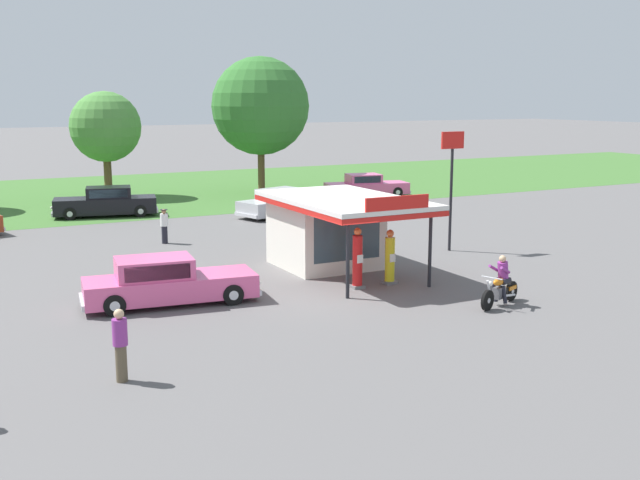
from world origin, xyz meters
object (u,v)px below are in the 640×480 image
gas_pump_nearside (357,260)px  bystander_leaning_by_kiosk (120,343)px  gas_pump_offside (390,259)px  motorcycle_with_rider (501,285)px  featured_classic_sedan (167,283)px  bystander_strolling_foreground (164,225)px  parked_car_back_row_centre_right (284,203)px  roadside_pole_sign (452,170)px  parked_car_back_row_right (366,186)px  parked_car_second_row_spare (106,203)px

gas_pump_nearside → bystander_leaning_by_kiosk: (-9.08, -4.89, -0.05)m
gas_pump_offside → motorcycle_with_rider: 4.23m
gas_pump_nearside → motorcycle_with_rider: (2.83, -3.94, -0.30)m
featured_classic_sedan → bystander_strolling_foreground: bystander_strolling_foreground is taller
parked_car_back_row_centre_right → roadside_pole_sign: roadside_pole_sign is taller
gas_pump_offside → bystander_strolling_foreground: size_ratio=1.24×
featured_classic_sedan → parked_car_back_row_right: size_ratio=0.98×
gas_pump_nearside → roadside_pole_sign: 7.96m
gas_pump_offside → motorcycle_with_rider: bearing=-68.7°
parked_car_back_row_right → roadside_pole_sign: roadside_pole_sign is taller
gas_pump_offside → parked_car_back_row_centre_right: size_ratio=0.33×
motorcycle_with_rider → bystander_strolling_foreground: size_ratio=1.33×
featured_classic_sedan → bystander_leaning_by_kiosk: 6.55m
motorcycle_with_rider → roadside_pole_sign: (3.81, 7.59, 2.73)m
parked_car_second_row_spare → gas_pump_nearside: bearing=-78.3°
parked_car_back_row_right → gas_pump_offside: bearing=-119.1°
parked_car_second_row_spare → roadside_pole_sign: (10.76, -16.15, 2.65)m
motorcycle_with_rider → parked_car_back_row_centre_right: size_ratio=0.35×
featured_classic_sedan → roadside_pole_sign: bearing=11.6°
featured_classic_sedan → motorcycle_with_rider: bearing=-28.6°
parked_car_back_row_right → bystander_strolling_foreground: (-16.10, -9.51, 0.15)m
roadside_pole_sign → parked_car_second_row_spare: bearing=123.7°
motorcycle_with_rider → featured_classic_sedan: 10.36m
gas_pump_offside → bystander_strolling_foreground: gas_pump_offside is taller
featured_classic_sedan → roadside_pole_sign: size_ratio=1.13×
gas_pump_offside → featured_classic_sedan: size_ratio=0.34×
gas_pump_offside → roadside_pole_sign: bearing=34.4°
parked_car_back_row_right → bystander_strolling_foreground: size_ratio=3.72×
featured_classic_sedan → parked_car_back_row_centre_right: 18.13m
bystander_leaning_by_kiosk → roadside_pole_sign: size_ratio=0.34×
gas_pump_offside → parked_car_second_row_spare: (-5.41, 19.81, -0.13)m
parked_car_second_row_spare → parked_car_back_row_centre_right: parked_car_second_row_spare is taller
motorcycle_with_rider → parked_car_back_row_right: (9.75, 24.22, 0.01)m
gas_pump_nearside → bystander_leaning_by_kiosk: gas_pump_nearside is taller
gas_pump_nearside → roadside_pole_sign: bearing=28.8°
parked_car_back_row_centre_right → bystander_leaning_by_kiosk: size_ratio=3.42×
motorcycle_with_rider → bystander_leaning_by_kiosk: bystander_leaning_by_kiosk is taller
roadside_pole_sign → featured_classic_sedan: bearing=-168.4°
parked_car_second_row_spare → parked_car_back_row_centre_right: bearing=-26.1°
parked_car_second_row_spare → bystander_strolling_foreground: (0.60, -9.03, 0.08)m
gas_pump_offside → featured_classic_sedan: bearing=172.3°
bystander_strolling_foreground → roadside_pole_sign: roadside_pole_sign is taller
parked_car_back_row_right → gas_pump_nearside: bearing=-121.8°
parked_car_back_row_right → roadside_pole_sign: bearing=-109.7°
motorcycle_with_rider → bystander_strolling_foreground: (-6.35, 14.71, 0.16)m
featured_classic_sedan → parked_car_back_row_right: featured_classic_sedan is taller
roadside_pole_sign → bystander_strolling_foreground: bearing=145.0°
bystander_strolling_foreground → bystander_leaning_by_kiosk: 16.63m
parked_car_back_row_right → roadside_pole_sign: (-5.94, -16.62, 2.71)m
bystander_leaning_by_kiosk → roadside_pole_sign: bearing=28.5°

